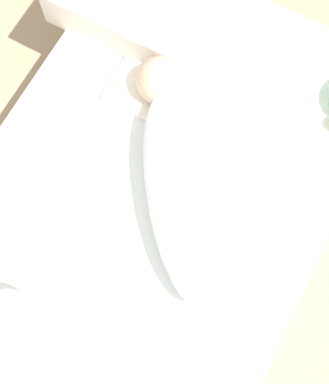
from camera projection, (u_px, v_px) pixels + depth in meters
The scene contains 4 objects.
ground_plane at pixel (152, 219), 1.49m from camera, with size 12.00×12.00×0.00m, color #9E8466.
bed_mattress at pixel (151, 208), 1.38m from camera, with size 1.26×0.83×0.22m.
burp_cloth at pixel (149, 77), 1.35m from camera, with size 0.22×0.15×0.02m.
swaddled_baby at pixel (176, 175), 1.22m from camera, with size 0.54×0.45×0.12m.
Camera 1 is at (0.30, 0.20, 1.44)m, focal length 50.00 mm.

